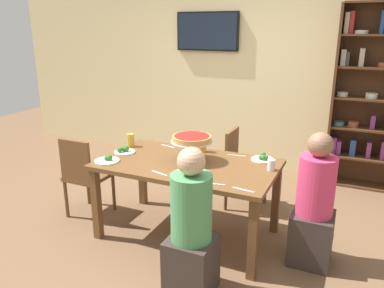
{
  "coord_description": "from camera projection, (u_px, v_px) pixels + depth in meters",
  "views": [
    {
      "loc": [
        1.39,
        -2.96,
        1.93
      ],
      "look_at": [
        0.0,
        0.1,
        0.89
      ],
      "focal_mm": 35.43,
      "sensor_mm": 36.0,
      "label": 1
    }
  ],
  "objects": [
    {
      "name": "ground_plane",
      "position": [
        188.0,
        234.0,
        3.7
      ],
      "size": [
        12.0,
        12.0,
        0.0
      ],
      "primitive_type": "plane",
      "color": "brown"
    },
    {
      "name": "rear_partition",
      "position": [
        255.0,
        68.0,
        5.2
      ],
      "size": [
        8.0,
        0.12,
        2.8
      ],
      "primitive_type": "cube",
      "color": "beige",
      "rests_on": "ground_plane"
    },
    {
      "name": "dining_table",
      "position": [
        188.0,
        171.0,
        3.5
      ],
      "size": [
        1.62,
        0.93,
        0.74
      ],
      "color": "brown",
      "rests_on": "ground_plane"
    },
    {
      "name": "bookshelf",
      "position": [
        382.0,
        96.0,
        4.47
      ],
      "size": [
        1.1,
        0.3,
        2.21
      ],
      "color": "#4C2D19",
      "rests_on": "ground_plane"
    },
    {
      "name": "television",
      "position": [
        207.0,
        31.0,
        5.24
      ],
      "size": [
        0.91,
        0.05,
        0.52
      ],
      "color": "black"
    },
    {
      "name": "diner_near_right",
      "position": [
        191.0,
        234.0,
        2.76
      ],
      "size": [
        0.34,
        0.34,
        1.15
      ],
      "rotation": [
        0.0,
        0.0,
        1.57
      ],
      "color": "#382D28",
      "rests_on": "ground_plane"
    },
    {
      "name": "diner_head_east",
      "position": [
        314.0,
        209.0,
        3.12
      ],
      "size": [
        0.34,
        0.34,
        1.15
      ],
      "rotation": [
        0.0,
        0.0,
        3.14
      ],
      "color": "#382D28",
      "rests_on": "ground_plane"
    },
    {
      "name": "chair_far_right",
      "position": [
        241.0,
        165.0,
        4.15
      ],
      "size": [
        0.4,
        0.4,
        0.87
      ],
      "rotation": [
        0.0,
        0.0,
        -1.57
      ],
      "color": "brown",
      "rests_on": "ground_plane"
    },
    {
      "name": "chair_head_west",
      "position": [
        84.0,
        173.0,
        3.91
      ],
      "size": [
        0.4,
        0.4,
        0.87
      ],
      "color": "brown",
      "rests_on": "ground_plane"
    },
    {
      "name": "deep_dish_pizza_stand",
      "position": [
        192.0,
        140.0,
        3.46
      ],
      "size": [
        0.39,
        0.39,
        0.25
      ],
      "color": "silver",
      "rests_on": "dining_table"
    },
    {
      "name": "salad_plate_near_diner",
      "position": [
        124.0,
        151.0,
        3.74
      ],
      "size": [
        0.21,
        0.21,
        0.07
      ],
      "color": "white",
      "rests_on": "dining_table"
    },
    {
      "name": "salad_plate_far_diner",
      "position": [
        107.0,
        160.0,
        3.5
      ],
      "size": [
        0.23,
        0.23,
        0.07
      ],
      "color": "white",
      "rests_on": "dining_table"
    },
    {
      "name": "salad_plate_spare",
      "position": [
        263.0,
        158.0,
        3.53
      ],
      "size": [
        0.21,
        0.21,
        0.06
      ],
      "color": "white",
      "rests_on": "dining_table"
    },
    {
      "name": "beer_glass_amber_tall",
      "position": [
        131.0,
        140.0,
        3.93
      ],
      "size": [
        0.08,
        0.08,
        0.14
      ],
      "primitive_type": "cylinder",
      "color": "gold",
      "rests_on": "dining_table"
    },
    {
      "name": "beer_glass_amber_short",
      "position": [
        202.0,
        144.0,
        3.76
      ],
      "size": [
        0.08,
        0.08,
        0.16
      ],
      "primitive_type": "cylinder",
      "color": "gold",
      "rests_on": "dining_table"
    },
    {
      "name": "beer_glass_amber_spare",
      "position": [
        193.0,
        171.0,
        3.06
      ],
      "size": [
        0.07,
        0.07,
        0.14
      ],
      "primitive_type": "cylinder",
      "color": "gold",
      "rests_on": "dining_table"
    },
    {
      "name": "water_glass_clear_near",
      "position": [
        271.0,
        165.0,
        3.28
      ],
      "size": [
        0.07,
        0.07,
        0.1
      ],
      "primitive_type": "cylinder",
      "color": "white",
      "rests_on": "dining_table"
    },
    {
      "name": "cutlery_fork_near",
      "position": [
        214.0,
        184.0,
        3.0
      ],
      "size": [
        0.18,
        0.04,
        0.0
      ],
      "primitive_type": "cube",
      "rotation": [
        0.0,
        0.0,
        0.13
      ],
      "color": "silver",
      "rests_on": "dining_table"
    },
    {
      "name": "cutlery_knife_near",
      "position": [
        243.0,
        190.0,
        2.89
      ],
      "size": [
        0.18,
        0.04,
        0.0
      ],
      "primitive_type": "cube",
      "rotation": [
        0.0,
        0.0,
        -0.13
      ],
      "color": "silver",
      "rests_on": "dining_table"
    },
    {
      "name": "cutlery_fork_far",
      "position": [
        159.0,
        173.0,
        3.22
      ],
      "size": [
        0.18,
        0.06,
        0.0
      ],
      "primitive_type": "cube",
      "rotation": [
        0.0,
        0.0,
        -0.27
      ],
      "color": "silver",
      "rests_on": "dining_table"
    },
    {
      "name": "cutlery_knife_far",
      "position": [
        168.0,
        146.0,
        3.95
      ],
      "size": [
        0.18,
        0.06,
        0.0
      ],
      "primitive_type": "cube",
      "rotation": [
        0.0,
        0.0,
        2.89
      ],
      "color": "silver",
      "rests_on": "dining_table"
    },
    {
      "name": "cutlery_spare_fork",
      "position": [
        237.0,
        156.0,
        3.66
      ],
      "size": [
        0.18,
        0.03,
        0.0
      ],
      "primitive_type": "cube",
      "rotation": [
        0.0,
        0.0,
        3.25
      ],
      "color": "silver",
      "rests_on": "dining_table"
    }
  ]
}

